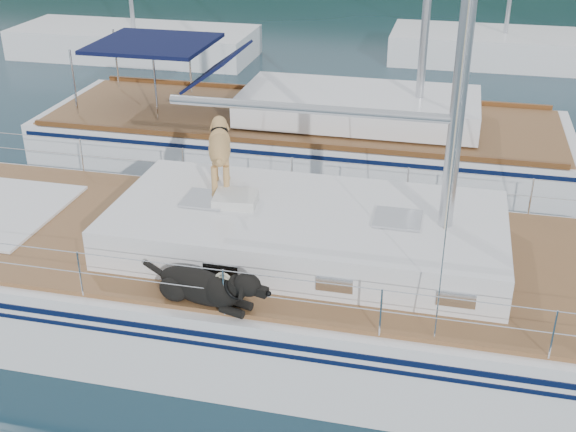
# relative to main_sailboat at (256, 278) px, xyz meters

# --- Properties ---
(ground) EXTENTS (120.00, 120.00, 0.00)m
(ground) POSITION_rel_main_sailboat_xyz_m (-0.09, 0.00, -0.68)
(ground) COLOR #0E252B
(ground) RESTS_ON ground
(main_sailboat) EXTENTS (12.00, 3.87, 14.01)m
(main_sailboat) POSITION_rel_main_sailboat_xyz_m (0.00, 0.00, 0.00)
(main_sailboat) COLOR white
(main_sailboat) RESTS_ON ground
(neighbor_sailboat) EXTENTS (11.00, 3.50, 13.30)m
(neighbor_sailboat) POSITION_rel_main_sailboat_xyz_m (-0.48, 5.76, -0.05)
(neighbor_sailboat) COLOR white
(neighbor_sailboat) RESTS_ON ground
(bg_boat_west) EXTENTS (8.00, 3.00, 11.65)m
(bg_boat_west) POSITION_rel_main_sailboat_xyz_m (-8.09, 14.00, -0.23)
(bg_boat_west) COLOR white
(bg_boat_west) RESTS_ON ground
(bg_boat_center) EXTENTS (7.20, 3.00, 11.65)m
(bg_boat_center) POSITION_rel_main_sailboat_xyz_m (3.91, 16.00, -0.23)
(bg_boat_center) COLOR white
(bg_boat_center) RESTS_ON ground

